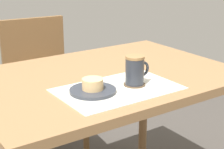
% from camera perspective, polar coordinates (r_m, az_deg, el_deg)
% --- Properties ---
extents(dining_table, '(1.13, 0.79, 0.72)m').
position_cam_1_polar(dining_table, '(1.63, -1.33, -2.68)').
color(dining_table, '#997047').
rests_on(dining_table, ground_plane).
extents(wooden_chair, '(0.47, 0.47, 0.84)m').
position_cam_1_polar(wooden_chair, '(2.28, -10.73, -1.14)').
color(wooden_chair, brown).
rests_on(wooden_chair, ground_plane).
extents(placemat, '(0.46, 0.29, 0.00)m').
position_cam_1_polar(placemat, '(1.43, 0.91, -2.25)').
color(placemat, silver).
rests_on(placemat, dining_table).
extents(pastry_plate, '(0.17, 0.17, 0.01)m').
position_cam_1_polar(pastry_plate, '(1.39, -2.94, -2.47)').
color(pastry_plate, '#333842').
rests_on(pastry_plate, placemat).
extents(pastry, '(0.08, 0.08, 0.04)m').
position_cam_1_polar(pastry, '(1.38, -2.96, -1.45)').
color(pastry, '#E5BC7F').
rests_on(pastry, pastry_plate).
extents(coffee_coaster, '(0.09, 0.09, 0.00)m').
position_cam_1_polar(coffee_coaster, '(1.47, 3.44, -1.52)').
color(coffee_coaster, brown).
rests_on(coffee_coaster, placemat).
extents(coffee_mug, '(0.11, 0.07, 0.11)m').
position_cam_1_polar(coffee_mug, '(1.45, 3.56, 0.71)').
color(coffee_mug, '#2D333D').
rests_on(coffee_mug, coffee_coaster).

